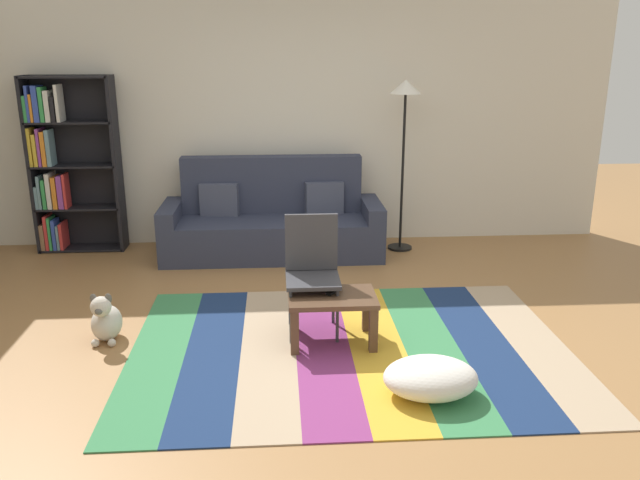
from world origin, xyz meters
name	(u,v)px	position (x,y,z in m)	size (l,w,h in m)	color
ground_plane	(313,334)	(0.00, 0.00, 0.00)	(14.00, 14.00, 0.00)	#9E7042
back_wall	(299,119)	(0.00, 2.55, 1.35)	(6.80, 0.10, 2.70)	silver
rug	(350,348)	(0.26, -0.27, 0.01)	(3.16, 2.30, 0.01)	#387F4C
couch	(273,223)	(-0.31, 2.02, 0.34)	(2.26, 0.80, 1.00)	#2D3347
bookshelf	(64,165)	(-2.47, 2.31, 0.92)	(0.90, 0.28, 1.83)	black
coffee_table	(332,305)	(0.13, -0.16, 0.30)	(0.64, 0.44, 0.37)	#513826
pouf	(430,378)	(0.68, -0.95, 0.13)	(0.59, 0.46, 0.23)	white
dog	(106,320)	(-1.54, 0.00, 0.16)	(0.22, 0.35, 0.40)	beige
standing_lamp	(405,109)	(1.07, 2.09, 1.49)	(0.32, 0.32, 1.79)	black
tv_remote	(334,291)	(0.15, -0.10, 0.39)	(0.04, 0.15, 0.02)	black
folding_chair	(312,264)	(0.00, 0.09, 0.53)	(0.40, 0.40, 0.90)	#38383D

